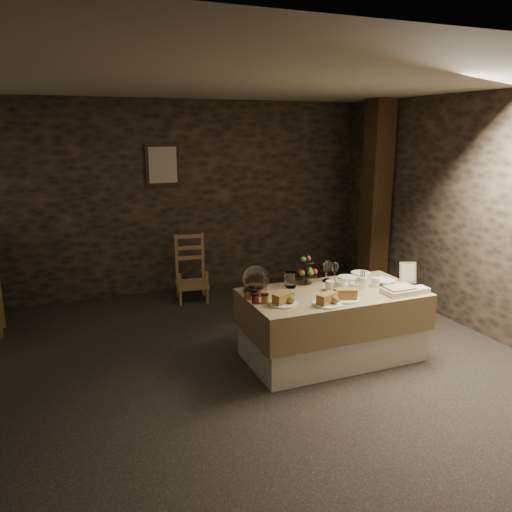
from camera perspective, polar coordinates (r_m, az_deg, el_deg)
name	(u,v)px	position (r m, az deg, el deg)	size (l,w,h in m)	color
ground_plane	(238,362)	(4.97, -2.11, -12.05)	(5.50, 5.00, 0.01)	black
room_shell	(236,203)	(4.50, -2.29, 6.08)	(5.52, 5.02, 2.60)	black
buffet_table	(332,320)	(4.98, 8.68, -7.22)	(1.73, 0.92, 0.68)	silver
chair	(191,271)	(6.66, -7.48, -1.72)	(0.45, 0.44, 0.68)	brown
timber_column	(376,198)	(7.03, 13.55, 6.47)	(0.30, 0.30, 2.60)	black
framed_picture	(162,165)	(6.81, -10.64, 10.20)	(0.45, 0.04, 0.55)	black
plate_stack_a	(347,281)	(5.05, 10.39, -2.88)	(0.19, 0.19, 0.10)	silver
plate_stack_b	(360,276)	(5.29, 11.85, -2.28)	(0.20, 0.20, 0.09)	silver
cutlery_holder	(362,283)	(5.01, 12.06, -3.00)	(0.10, 0.10, 0.12)	silver
cup_a	(342,286)	(4.90, 9.75, -3.39)	(0.13, 0.13, 0.10)	silver
cup_b	(355,288)	(4.88, 11.24, -3.59)	(0.10, 0.10, 0.09)	silver
mug_c	(330,286)	(4.90, 8.48, -3.37)	(0.09, 0.09, 0.10)	silver
mug_d	(375,282)	(5.10, 13.48, -2.93)	(0.08, 0.08, 0.09)	silver
bowl	(384,282)	(5.21, 14.46, -2.88)	(0.20, 0.20, 0.05)	silver
cake_dome	(256,280)	(4.82, 0.02, -2.80)	(0.26, 0.26, 0.26)	brown
fruit_stand	(307,271)	(5.08, 5.86, -1.75)	(0.22, 0.22, 0.32)	black
bread_platter_left	(283,300)	(4.48, 3.12, -5.05)	(0.26, 0.26, 0.11)	silver
bread_platter_center	(327,300)	(4.51, 8.11, -5.04)	(0.26, 0.26, 0.11)	silver
bread_platter_right	(346,296)	(4.66, 10.21, -4.48)	(0.26, 0.26, 0.11)	silver
jam_jars	(256,295)	(4.60, -0.02, -4.50)	(0.20, 0.32, 0.07)	maroon
tart_dish	(399,290)	(4.95, 16.05, -3.80)	(0.30, 0.22, 0.07)	silver
square_dish	(420,289)	(5.07, 18.25, -3.64)	(0.14, 0.14, 0.04)	silver
menu_frame	(408,273)	(5.36, 16.96, -1.83)	(0.17, 0.02, 0.22)	brown
storage_jar_a	(291,280)	(4.94, 4.01, -2.72)	(0.10, 0.10, 0.16)	white
storage_jar_b	(289,278)	(5.01, 3.77, -2.58)	(0.09, 0.09, 0.14)	white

